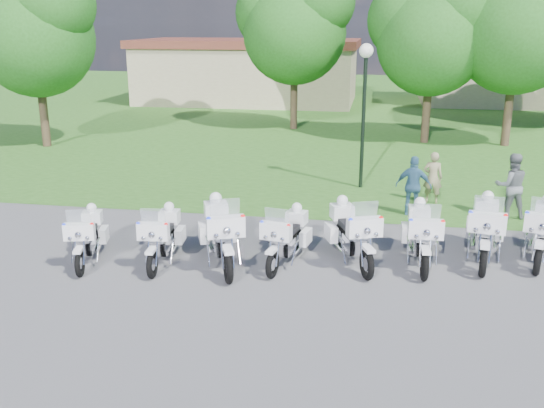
% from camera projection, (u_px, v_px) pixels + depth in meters
% --- Properties ---
extents(ground, '(100.00, 100.00, 0.00)m').
position_uv_depth(ground, '(251.00, 257.00, 14.03)').
color(ground, '#5A5A5F').
rests_on(ground, ground).
extents(grass_lawn, '(100.00, 48.00, 0.01)m').
position_uv_depth(grass_lawn, '(336.00, 105.00, 39.48)').
color(grass_lawn, '#2F641F').
rests_on(grass_lawn, ground).
extents(motorcycle_0, '(1.04, 2.09, 1.43)m').
position_uv_depth(motorcycle_0, '(87.00, 236.00, 13.66)').
color(motorcycle_0, black).
rests_on(motorcycle_0, ground).
extents(motorcycle_1, '(0.84, 2.20, 1.48)m').
position_uv_depth(motorcycle_1, '(163.00, 236.00, 13.60)').
color(motorcycle_1, black).
rests_on(motorcycle_1, ground).
extents(motorcycle_2, '(1.47, 2.48, 1.76)m').
position_uv_depth(motorcycle_2, '(221.00, 233.00, 13.46)').
color(motorcycle_2, black).
rests_on(motorcycle_2, ground).
extents(motorcycle_3, '(0.98, 2.20, 1.49)m').
position_uv_depth(motorcycle_3, '(287.00, 237.00, 13.55)').
color(motorcycle_3, black).
rests_on(motorcycle_3, ground).
extents(motorcycle_4, '(1.36, 2.34, 1.65)m').
position_uv_depth(motorcycle_4, '(352.00, 233.00, 13.60)').
color(motorcycle_4, black).
rests_on(motorcycle_4, ground).
extents(motorcycle_5, '(0.82, 2.40, 1.61)m').
position_uv_depth(motorcycle_5, '(421.00, 234.00, 13.54)').
color(motorcycle_5, black).
rests_on(motorcycle_5, ground).
extents(motorcycle_6, '(1.09, 2.56, 1.73)m').
position_uv_depth(motorcycle_6, '(485.00, 229.00, 13.73)').
color(motorcycle_6, black).
rests_on(motorcycle_6, ground).
extents(motorcycle_7, '(1.27, 2.41, 1.67)m').
position_uv_depth(motorcycle_7, '(543.00, 230.00, 13.73)').
color(motorcycle_7, black).
rests_on(motorcycle_7, ground).
extents(lamp_post, '(0.44, 0.44, 4.60)m').
position_uv_depth(lamp_post, '(365.00, 82.00, 18.96)').
color(lamp_post, black).
rests_on(lamp_post, ground).
extents(tree_0, '(5.70, 4.86, 7.60)m').
position_uv_depth(tree_0, '(34.00, 27.00, 25.12)').
color(tree_0, '#38281C').
rests_on(tree_0, ground).
extents(tree_1, '(5.89, 5.02, 7.85)m').
position_uv_depth(tree_1, '(294.00, 22.00, 29.35)').
color(tree_1, '#38281C').
rests_on(tree_1, ground).
extents(tree_2, '(5.53, 4.72, 7.37)m').
position_uv_depth(tree_2, '(431.00, 30.00, 26.00)').
color(tree_2, '#38281C').
rests_on(tree_2, ground).
extents(tree_3, '(5.96, 5.08, 7.94)m').
position_uv_depth(tree_3, '(517.00, 21.00, 25.16)').
color(tree_3, '#38281C').
rests_on(tree_3, ground).
extents(building_west, '(14.56, 8.32, 4.10)m').
position_uv_depth(building_west, '(249.00, 70.00, 40.82)').
color(building_west, tan).
rests_on(building_west, ground).
extents(building_east, '(11.44, 7.28, 4.10)m').
position_uv_depth(building_east, '(508.00, 72.00, 39.88)').
color(building_east, tan).
rests_on(building_east, ground).
extents(bystander_a, '(0.60, 0.43, 1.56)m').
position_uv_depth(bystander_a, '(433.00, 178.00, 18.00)').
color(bystander_a, gray).
rests_on(bystander_a, ground).
extents(bystander_b, '(0.95, 0.78, 1.82)m').
position_uv_depth(bystander_b, '(511.00, 186.00, 16.61)').
color(bystander_b, slate).
rests_on(bystander_b, ground).
extents(bystander_c, '(1.04, 0.55, 1.69)m').
position_uv_depth(bystander_c, '(413.00, 186.00, 16.84)').
color(bystander_c, '#3A6A8C').
rests_on(bystander_c, ground).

